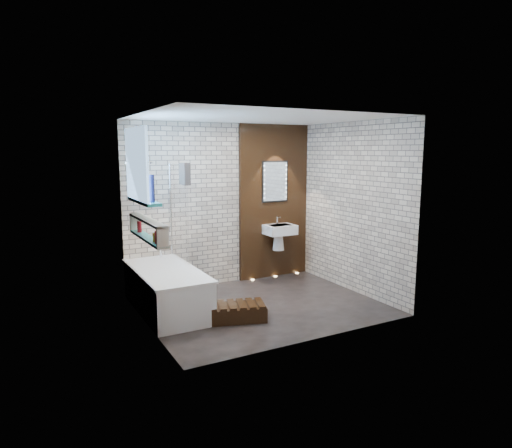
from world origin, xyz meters
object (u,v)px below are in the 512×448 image
bath_screen (179,213)px  led_mirror (275,182)px  bathtub (166,290)px  washbasin (280,233)px  walnut_step (232,313)px

bath_screen → led_mirror: size_ratio=2.00×
bathtub → washbasin: washbasin is taller
led_mirror → walnut_step: size_ratio=0.81×
bathtub → walnut_step: bathtub is taller
walnut_step → washbasin: bearing=41.6°
bathtub → bath_screen: bearing=51.1°
walnut_step → led_mirror: bearing=44.7°
bathtub → washbasin: (2.17, 0.62, 0.50)m
washbasin → bath_screen: bearing=-174.2°
bath_screen → led_mirror: 1.89m
bathtub → walnut_step: bearing=-50.2°
bathtub → walnut_step: size_ratio=2.00×
bathtub → walnut_step: 1.00m
washbasin → walnut_step: bearing=-138.4°
bathtub → bath_screen: 1.14m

